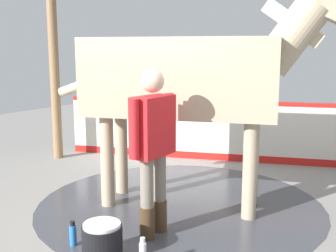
% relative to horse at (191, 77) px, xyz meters
% --- Properties ---
extents(ground_plane, '(16.00, 16.00, 0.02)m').
position_rel_horse_xyz_m(ground_plane, '(0.25, 0.26, -1.54)').
color(ground_plane, gray).
extents(wet_patch, '(3.42, 3.42, 0.00)m').
position_rel_horse_xyz_m(wet_patch, '(0.11, 0.04, -1.52)').
color(wet_patch, '#42444C').
rests_on(wet_patch, ground).
extents(barrier_wall, '(4.58, 1.77, 1.01)m').
position_rel_horse_xyz_m(barrier_wall, '(0.86, -1.99, -1.06)').
color(barrier_wall, silver).
rests_on(barrier_wall, ground).
extents(roof_post_far, '(0.16, 0.16, 2.69)m').
position_rel_horse_xyz_m(roof_post_far, '(3.04, -0.65, -0.18)').
color(roof_post_far, olive).
rests_on(roof_post_far, ground).
extents(horse, '(3.36, 1.61, 2.58)m').
position_rel_horse_xyz_m(horse, '(0.00, 0.00, 0.00)').
color(horse, tan).
rests_on(horse, ground).
extents(handler, '(0.22, 0.67, 1.66)m').
position_rel_horse_xyz_m(handler, '(-0.13, 0.91, -0.57)').
color(handler, '#47331E').
rests_on(handler, ground).
extents(wash_bucket, '(0.36, 0.36, 0.32)m').
position_rel_horse_xyz_m(wash_bucket, '(-0.03, 1.55, -1.37)').
color(wash_bucket, black).
rests_on(wash_bucket, ground).
extents(bottle_spray, '(0.07, 0.07, 0.24)m').
position_rel_horse_xyz_m(bottle_spray, '(0.36, 1.54, -1.41)').
color(bottle_spray, blue).
rests_on(bottle_spray, ground).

